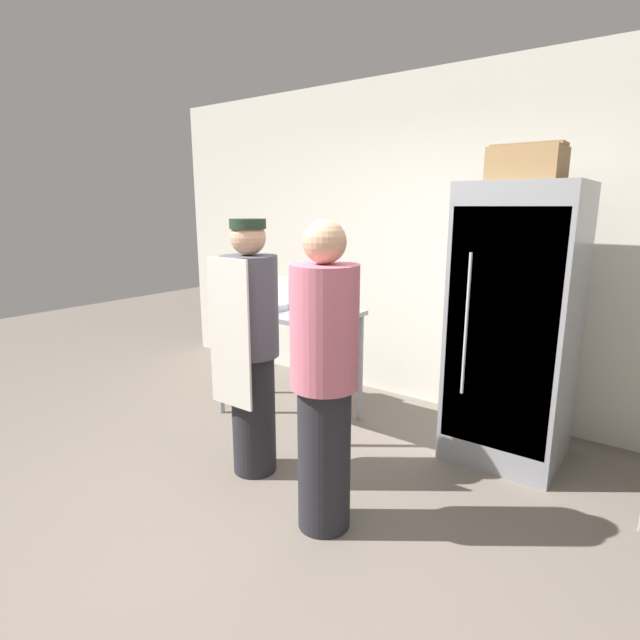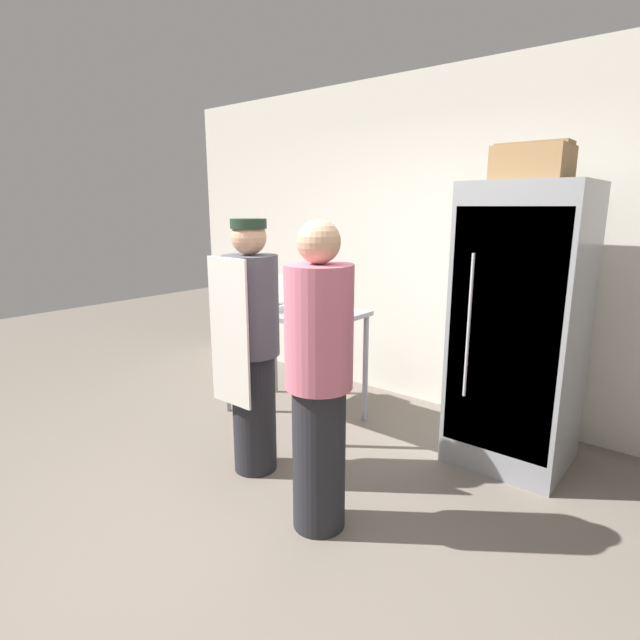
% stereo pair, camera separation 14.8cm
% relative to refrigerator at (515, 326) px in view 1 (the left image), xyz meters
% --- Properties ---
extents(ground_plane, '(14.00, 14.00, 0.00)m').
position_rel_refrigerator_xyz_m(ground_plane, '(-0.74, -1.69, -0.95)').
color(ground_plane, '#6B6056').
extents(back_wall, '(6.40, 0.12, 2.83)m').
position_rel_refrigerator_xyz_m(back_wall, '(-0.74, 0.65, 0.47)').
color(back_wall, silver).
rests_on(back_wall, ground_plane).
extents(refrigerator, '(0.74, 0.74, 1.89)m').
position_rel_refrigerator_xyz_m(refrigerator, '(0.00, 0.00, 0.00)').
color(refrigerator, gray).
rests_on(refrigerator, ground_plane).
extents(prep_counter, '(1.11, 0.67, 0.93)m').
position_rel_refrigerator_xyz_m(prep_counter, '(-1.66, -0.41, -0.13)').
color(prep_counter, gray).
rests_on(prep_counter, ground_plane).
extents(donut_box, '(0.26, 0.22, 0.26)m').
position_rel_refrigerator_xyz_m(donut_box, '(-1.78, -0.52, 0.03)').
color(donut_box, white).
rests_on(donut_box, prep_counter).
extents(blender_pitcher, '(0.11, 0.11, 0.30)m').
position_rel_refrigerator_xyz_m(blender_pitcher, '(-1.56, -0.42, 0.11)').
color(blender_pitcher, '#99999E').
rests_on(blender_pitcher, prep_counter).
extents(binder_stack, '(0.29, 0.24, 0.15)m').
position_rel_refrigerator_xyz_m(binder_stack, '(-2.00, -0.21, 0.06)').
color(binder_stack, '#2D5193').
rests_on(binder_stack, prep_counter).
extents(cardboard_storage_box, '(0.43, 0.35, 0.22)m').
position_rel_refrigerator_xyz_m(cardboard_storage_box, '(0.01, -0.07, 1.05)').
color(cardboard_storage_box, '#937047').
rests_on(cardboard_storage_box, refrigerator).
extents(person_baker, '(0.35, 0.37, 1.67)m').
position_rel_refrigerator_xyz_m(person_baker, '(-1.28, -1.23, -0.08)').
color(person_baker, '#232328').
rests_on(person_baker, ground_plane).
extents(person_customer, '(0.36, 0.36, 1.68)m').
position_rel_refrigerator_xyz_m(person_customer, '(-0.56, -1.43, -0.09)').
color(person_customer, '#232328').
rests_on(person_customer, ground_plane).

